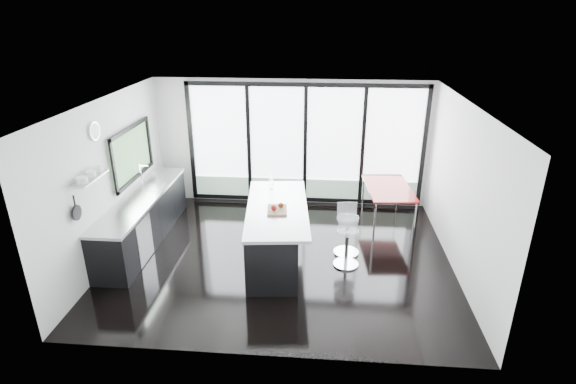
# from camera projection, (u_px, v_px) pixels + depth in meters

# --- Properties ---
(floor) EXTENTS (6.00, 5.00, 0.00)m
(floor) POSITION_uv_depth(u_px,v_px,m) (281.00, 257.00, 8.13)
(floor) COLOR black
(floor) RESTS_ON ground
(ceiling) EXTENTS (6.00, 5.00, 0.00)m
(ceiling) POSITION_uv_depth(u_px,v_px,m) (280.00, 102.00, 7.06)
(ceiling) COLOR white
(ceiling) RESTS_ON wall_back
(wall_back) EXTENTS (6.00, 0.09, 2.80)m
(wall_back) POSITION_uv_depth(u_px,v_px,m) (304.00, 150.00, 9.90)
(wall_back) COLOR silver
(wall_back) RESTS_ON ground
(wall_front) EXTENTS (6.00, 0.00, 2.80)m
(wall_front) POSITION_uv_depth(u_px,v_px,m) (260.00, 263.00, 5.30)
(wall_front) COLOR silver
(wall_front) RESTS_ON ground
(wall_left) EXTENTS (0.26, 5.00, 2.80)m
(wall_left) POSITION_uv_depth(u_px,v_px,m) (117.00, 166.00, 8.02)
(wall_left) COLOR silver
(wall_left) RESTS_ON ground
(wall_right) EXTENTS (0.00, 5.00, 2.80)m
(wall_right) POSITION_uv_depth(u_px,v_px,m) (462.00, 191.00, 7.37)
(wall_right) COLOR silver
(wall_right) RESTS_ON ground
(counter_cabinets) EXTENTS (0.69, 3.24, 1.36)m
(counter_cabinets) POSITION_uv_depth(u_px,v_px,m) (143.00, 219.00, 8.53)
(counter_cabinets) COLOR black
(counter_cabinets) RESTS_ON floor
(island) EXTENTS (1.28, 2.55, 1.31)m
(island) POSITION_uv_depth(u_px,v_px,m) (273.00, 232.00, 7.92)
(island) COLOR black
(island) RESTS_ON floor
(bar_stool_near) EXTENTS (0.47, 0.47, 0.70)m
(bar_stool_near) POSITION_uv_depth(u_px,v_px,m) (347.00, 247.00, 7.75)
(bar_stool_near) COLOR silver
(bar_stool_near) RESTS_ON floor
(bar_stool_far) EXTENTS (0.51, 0.51, 0.73)m
(bar_stool_far) POSITION_uv_depth(u_px,v_px,m) (347.00, 235.00, 8.12)
(bar_stool_far) COLOR silver
(bar_stool_far) RESTS_ON floor
(red_table) EXTENTS (0.99, 1.58, 0.81)m
(red_table) POSITION_uv_depth(u_px,v_px,m) (387.00, 205.00, 9.24)
(red_table) COLOR maroon
(red_table) RESTS_ON floor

